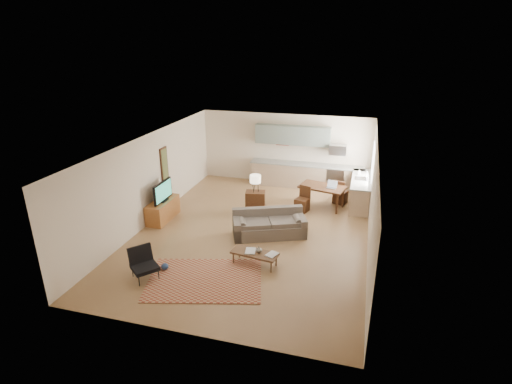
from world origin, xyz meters
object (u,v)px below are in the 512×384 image
(sofa, at_px, (269,224))
(coffee_table, at_px, (255,258))
(tv_credenza, at_px, (163,210))
(armchair, at_px, (144,264))
(dining_table, at_px, (322,197))
(console_table, at_px, (255,202))

(sofa, distance_m, coffee_table, 1.66)
(tv_credenza, bearing_deg, coffee_table, -27.84)
(coffee_table, height_order, armchair, armchair)
(tv_credenza, bearing_deg, sofa, -3.23)
(tv_credenza, distance_m, dining_table, 5.21)
(sofa, relative_size, console_table, 2.97)
(coffee_table, bearing_deg, tv_credenza, 160.87)
(coffee_table, distance_m, dining_table, 4.31)
(armchair, bearing_deg, coffee_table, -20.88)
(coffee_table, relative_size, armchair, 1.57)
(console_table, bearing_deg, armchair, -119.76)
(armchair, xyz_separation_m, console_table, (1.48, 4.38, -0.01))
(tv_credenza, height_order, dining_table, dining_table)
(tv_credenza, relative_size, console_table, 1.87)
(armchair, bearing_deg, sofa, 2.28)
(coffee_table, distance_m, armchair, 2.66)
(console_table, xyz_separation_m, dining_table, (2.02, 1.03, 0.01))
(console_table, bearing_deg, sofa, -71.86)
(armchair, bearing_deg, tv_credenza, 61.01)
(armchair, relative_size, console_table, 1.03)
(coffee_table, relative_size, console_table, 1.62)
(tv_credenza, xyz_separation_m, dining_table, (4.67, 2.30, 0.06))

